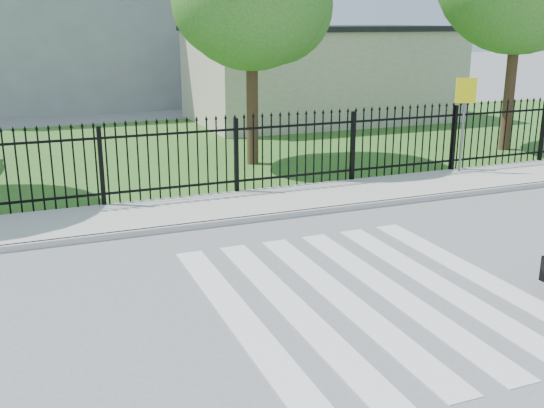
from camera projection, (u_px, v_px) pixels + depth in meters
name	position (u px, v px, depth m)	size (l,w,h in m)	color
ground	(369.00, 296.00, 9.37)	(120.00, 120.00, 0.00)	slate
crosswalk	(369.00, 296.00, 9.36)	(5.00, 5.50, 0.01)	silver
sidewalk	(252.00, 204.00, 13.81)	(40.00, 2.00, 0.12)	#ADAAA3
curb	(269.00, 217.00, 12.91)	(40.00, 0.12, 0.12)	#ADAAA3
grass_strip	(175.00, 149.00, 20.06)	(40.00, 12.00, 0.02)	#2A6021
iron_fence	(236.00, 158.00, 14.46)	(26.00, 0.04, 1.80)	black
building_low	(320.00, 76.00, 25.65)	(10.00, 6.00, 3.50)	beige
building_low_roof	(321.00, 28.00, 25.13)	(10.20, 6.20, 0.20)	black
traffic_sign	(465.00, 105.00, 16.08)	(0.50, 0.23, 2.40)	slate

